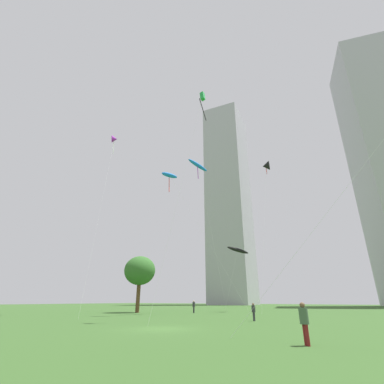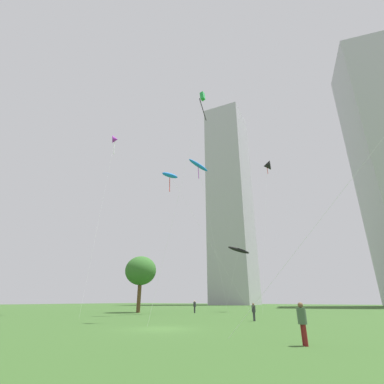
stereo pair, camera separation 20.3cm
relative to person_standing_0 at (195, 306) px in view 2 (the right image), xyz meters
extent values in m
plane|color=#335623|center=(12.40, -23.52, -1.09)|extent=(280.00, 280.00, 0.00)
cylinder|color=#2D2D33|center=(-0.08, 0.05, -0.63)|extent=(0.17, 0.17, 0.91)
cylinder|color=#2D2D33|center=(0.08, -0.05, -0.63)|extent=(0.17, 0.17, 0.91)
cylinder|color=#2D2D33|center=(0.00, 0.00, 0.19)|extent=(0.42, 0.42, 0.72)
sphere|color=tan|center=(0.00, 0.00, 0.67)|extent=(0.25, 0.25, 0.25)
cylinder|color=#2D2D33|center=(15.06, -12.25, -0.69)|extent=(0.15, 0.15, 0.80)
cylinder|color=#2D2D33|center=(15.05, -12.42, -0.69)|extent=(0.15, 0.15, 0.80)
cylinder|color=#2D2D33|center=(15.05, -12.33, 0.03)|extent=(0.37, 0.37, 0.64)
sphere|color=brown|center=(15.05, -12.33, 0.46)|extent=(0.22, 0.22, 0.22)
cylinder|color=maroon|center=(22.89, -26.05, -0.64)|extent=(0.17, 0.17, 0.89)
cylinder|color=maroon|center=(23.01, -26.19, -0.64)|extent=(0.17, 0.17, 0.89)
cylinder|color=#3F593F|center=(22.95, -26.12, 0.16)|extent=(0.41, 0.41, 0.70)
sphere|color=brown|center=(22.95, -26.12, 0.63)|extent=(0.24, 0.24, 0.24)
cylinder|color=silver|center=(6.00, -5.66, 9.19)|extent=(9.37, 7.01, 20.57)
ellipsoid|color=blue|center=(1.32, -9.16, 19.48)|extent=(2.10, 2.58, 1.02)
cylinder|color=red|center=(1.32, -9.16, 17.83)|extent=(0.51, 0.51, 2.65)
cylinder|color=silver|center=(-5.99, -15.87, 13.61)|extent=(6.75, 7.44, 29.40)
cone|color=purple|center=(-9.35, -12.17, 28.31)|extent=(1.76, 1.72, 1.47)
cylinder|color=white|center=(-9.35, -12.17, 26.60)|extent=(0.32, 0.11, 2.82)
cylinder|color=silver|center=(3.57, 7.15, 4.36)|extent=(1.80, 3.11, 10.89)
ellipsoid|color=black|center=(4.46, 8.69, 9.80)|extent=(3.75, 3.18, 1.79)
cylinder|color=silver|center=(10.87, -19.13, 12.27)|extent=(1.49, 6.68, 26.71)
cube|color=green|center=(11.61, -15.80, 25.62)|extent=(0.67, 0.60, 1.30)
cylinder|color=black|center=(11.61, -15.80, 23.56)|extent=(0.76, 0.55, 3.45)
cylinder|color=silver|center=(24.55, -24.02, 5.51)|extent=(11.41, 3.27, 13.19)
cylinder|color=silver|center=(10.34, 8.01, 13.62)|extent=(0.32, 11.24, 29.41)
cone|color=black|center=(10.18, 13.62, 28.32)|extent=(1.82, 2.29, 2.05)
cylinder|color=red|center=(10.18, 13.62, 27.18)|extent=(0.11, 0.25, 1.69)
cylinder|color=silver|center=(4.14, -0.89, 11.25)|extent=(2.87, 3.75, 24.68)
ellipsoid|color=blue|center=(2.71, -2.76, 23.59)|extent=(2.23, 4.26, 1.86)
cylinder|color=purple|center=(2.71, -2.76, 22.12)|extent=(0.12, 0.35, 2.33)
cylinder|color=brown|center=(-8.51, -4.12, 1.35)|extent=(0.64, 0.64, 4.88)
ellipsoid|color=#336628|center=(-8.51, -4.12, 5.65)|extent=(5.32, 5.32, 4.86)
cube|color=#A8A8AD|center=(-29.46, 78.68, 47.99)|extent=(20.72, 24.41, 98.16)
camera|label=1|loc=(26.31, -40.82, 0.84)|focal=25.87mm
camera|label=2|loc=(26.48, -40.71, 0.84)|focal=25.87mm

